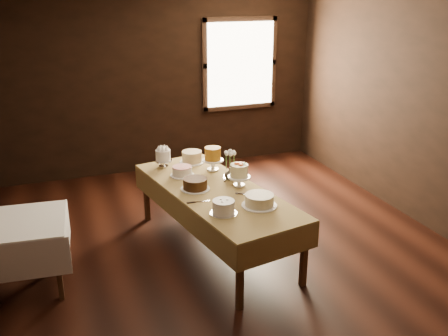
# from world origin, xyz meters

# --- Properties ---
(floor) EXTENTS (5.00, 6.00, 0.01)m
(floor) POSITION_xyz_m (0.00, 0.00, 0.00)
(floor) COLOR black
(floor) RESTS_ON ground
(wall_back) EXTENTS (5.00, 0.02, 2.80)m
(wall_back) POSITION_xyz_m (0.00, 3.00, 1.40)
(wall_back) COLOR black
(wall_back) RESTS_ON ground
(wall_right) EXTENTS (0.02, 6.00, 2.80)m
(wall_right) POSITION_xyz_m (2.50, 0.00, 1.40)
(wall_right) COLOR black
(wall_right) RESTS_ON ground
(window) EXTENTS (1.10, 0.05, 1.30)m
(window) POSITION_xyz_m (1.30, 2.94, 1.60)
(window) COLOR #FFEABF
(window) RESTS_ON wall_back
(display_table) EXTENTS (1.31, 2.45, 0.72)m
(display_table) POSITION_xyz_m (-0.10, 0.20, 0.67)
(display_table) COLOR #412919
(display_table) RESTS_ON ground
(side_table) EXTENTS (0.90, 0.90, 0.70)m
(side_table) POSITION_xyz_m (-2.08, 0.15, 0.62)
(side_table) COLOR #412919
(side_table) RESTS_ON ground
(cake_meringue) EXTENTS (0.23, 0.23, 0.23)m
(cake_meringue) POSITION_xyz_m (-0.45, 1.07, 0.82)
(cake_meringue) COLOR silver
(cake_meringue) RESTS_ON display_table
(cake_speckled) EXTENTS (0.34, 0.34, 0.14)m
(cake_speckled) POSITION_xyz_m (-0.08, 1.12, 0.79)
(cake_speckled) COLOR white
(cake_speckled) RESTS_ON display_table
(cake_lattice) EXTENTS (0.32, 0.32, 0.11)m
(cake_lattice) POSITION_xyz_m (-0.32, 0.71, 0.77)
(cake_lattice) COLOR white
(cake_lattice) RESTS_ON display_table
(cake_caramel) EXTENTS (0.25, 0.25, 0.29)m
(cake_caramel) POSITION_xyz_m (0.07, 0.77, 0.84)
(cake_caramel) COLOR white
(cake_caramel) RESTS_ON display_table
(cake_chocolate) EXTENTS (0.33, 0.33, 0.12)m
(cake_chocolate) POSITION_xyz_m (-0.30, 0.27, 0.78)
(cake_chocolate) COLOR white
(cake_chocolate) RESTS_ON display_table
(cake_flowers) EXTENTS (0.25, 0.25, 0.26)m
(cake_flowers) POSITION_xyz_m (0.18, 0.20, 0.83)
(cake_flowers) COLOR white
(cake_flowers) RESTS_ON display_table
(cake_swirl) EXTENTS (0.28, 0.28, 0.14)m
(cake_swirl) POSITION_xyz_m (-0.23, -0.41, 0.78)
(cake_swirl) COLOR silver
(cake_swirl) RESTS_ON display_table
(cake_cream) EXTENTS (0.35, 0.35, 0.12)m
(cake_cream) POSITION_xyz_m (0.16, -0.36, 0.78)
(cake_cream) COLOR white
(cake_cream) RESTS_ON display_table
(cake_server_b) EXTENTS (0.22, 0.15, 0.01)m
(cake_server_b) POSITION_xyz_m (0.20, -0.08, 0.72)
(cake_server_b) COLOR silver
(cake_server_b) RESTS_ON display_table
(cake_server_c) EXTENTS (0.06, 0.24, 0.01)m
(cake_server_c) POSITION_xyz_m (-0.23, 0.45, 0.72)
(cake_server_c) COLOR silver
(cake_server_c) RESTS_ON display_table
(cake_server_d) EXTENTS (0.11, 0.23, 0.01)m
(cake_server_d) POSITION_xyz_m (0.13, 0.51, 0.72)
(cake_server_d) COLOR silver
(cake_server_d) RESTS_ON display_table
(cake_server_e) EXTENTS (0.24, 0.04, 0.01)m
(cake_server_e) POSITION_xyz_m (-0.33, -0.07, 0.72)
(cake_server_e) COLOR silver
(cake_server_e) RESTS_ON display_table
(flower_vase) EXTENTS (0.18, 0.18, 0.13)m
(flower_vase) POSITION_xyz_m (0.15, 0.42, 0.79)
(flower_vase) COLOR #2D2823
(flower_vase) RESTS_ON display_table
(flower_bouquet) EXTENTS (0.14, 0.14, 0.20)m
(flower_bouquet) POSITION_xyz_m (0.15, 0.42, 0.97)
(flower_bouquet) COLOR white
(flower_bouquet) RESTS_ON flower_vase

